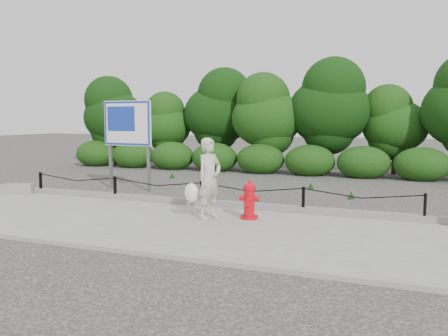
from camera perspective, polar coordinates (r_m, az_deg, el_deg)
name	(u,v)px	position (r m, az deg, el deg)	size (l,w,h in m)	color
ground	(202,209)	(11.59, -2.71, -4.92)	(90.00, 90.00, 0.00)	#2D2B28
sidewalk	(161,224)	(9.84, -7.64, -6.70)	(14.00, 4.00, 0.08)	gray
curb	(202,202)	(11.60, -2.61, -4.15)	(14.00, 0.22, 0.14)	slate
chain_barrier	(202,190)	(11.51, -2.72, -2.69)	(10.06, 0.06, 0.60)	black
treeline	(305,112)	(19.72, 9.70, 6.71)	(20.27, 3.61, 4.50)	black
fire_hydrant	(249,201)	(10.01, 3.05, -3.97)	(0.43, 0.45, 0.80)	red
pedestrian	(208,179)	(9.96, -1.90, -1.37)	(0.81, 0.73, 1.71)	#BBB8A0
concrete_block	(18,189)	(14.60, -23.56, -2.29)	(0.85, 0.30, 0.27)	gray
advertising_sign	(127,127)	(14.72, -11.55, 4.82)	(1.70, 0.23, 2.72)	slate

